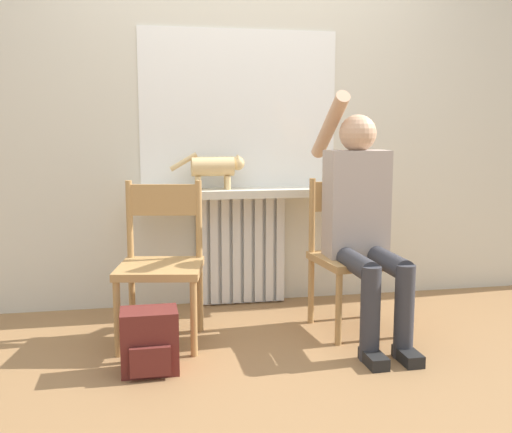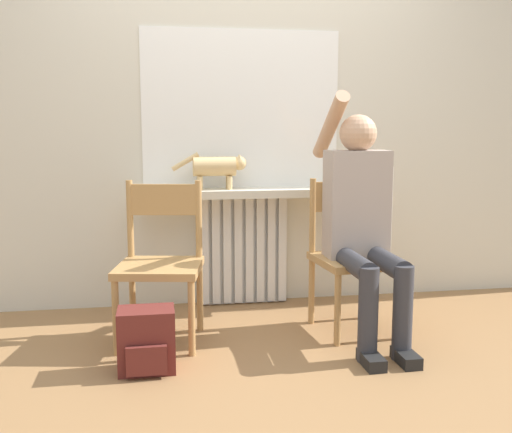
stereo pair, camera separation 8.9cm
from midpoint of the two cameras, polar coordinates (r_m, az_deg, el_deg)
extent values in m
plane|color=olive|center=(2.96, 1.58, -14.44)|extent=(12.00, 12.00, 0.00)
cube|color=beige|center=(3.94, -2.34, 11.29)|extent=(7.00, 0.06, 2.70)
cube|color=silver|center=(3.95, -2.11, -3.14)|extent=(0.58, 0.05, 0.72)
cube|color=silver|center=(3.88, -5.75, -3.40)|extent=(0.05, 0.03, 0.69)
cube|color=silver|center=(3.89, -4.67, -3.36)|extent=(0.05, 0.03, 0.69)
cube|color=silver|center=(3.89, -3.60, -3.33)|extent=(0.05, 0.03, 0.69)
cube|color=silver|center=(3.90, -2.54, -3.29)|extent=(0.05, 0.03, 0.69)
cube|color=silver|center=(3.92, -1.48, -3.25)|extent=(0.05, 0.03, 0.69)
cube|color=silver|center=(3.93, -0.43, -3.21)|extent=(0.05, 0.03, 0.69)
cube|color=silver|center=(3.94, 0.62, -3.17)|extent=(0.05, 0.03, 0.69)
cube|color=silver|center=(3.96, 1.65, -3.13)|extent=(0.05, 0.03, 0.69)
cube|color=beige|center=(3.80, -1.92, 2.27)|extent=(1.33, 0.26, 0.05)
cube|color=white|center=(3.91, -2.26, 10.17)|extent=(1.27, 0.01, 1.00)
cube|color=#B2844C|center=(3.24, -9.90, -4.90)|extent=(0.51, 0.51, 0.04)
cylinder|color=#B2844C|center=(3.15, -13.87, -9.48)|extent=(0.04, 0.04, 0.39)
cylinder|color=#B2844C|center=(3.09, -6.78, -9.66)|extent=(0.04, 0.04, 0.39)
cylinder|color=#B2844C|center=(3.51, -12.44, -7.57)|extent=(0.04, 0.04, 0.39)
cylinder|color=#B2844C|center=(3.45, -6.10, -7.69)|extent=(0.04, 0.04, 0.39)
cylinder|color=#B2844C|center=(3.42, -12.68, -0.25)|extent=(0.04, 0.04, 0.43)
cylinder|color=#B2844C|center=(3.36, -6.22, -0.25)|extent=(0.04, 0.04, 0.43)
cube|color=#B2844C|center=(3.37, -9.52, 1.57)|extent=(0.39, 0.09, 0.17)
cube|color=#B2844C|center=(3.44, 8.78, -4.11)|extent=(0.48, 0.48, 0.04)
cylinder|color=#B2844C|center=(3.24, 7.09, -8.77)|extent=(0.04, 0.04, 0.39)
cylinder|color=#B2844C|center=(3.41, 13.07, -8.05)|extent=(0.04, 0.04, 0.39)
cylinder|color=#B2844C|center=(3.58, 4.55, -7.07)|extent=(0.04, 0.04, 0.39)
cylinder|color=#B2844C|center=(3.74, 10.09, -6.52)|extent=(0.04, 0.04, 0.39)
cylinder|color=#B2844C|center=(3.49, 4.64, 0.11)|extent=(0.04, 0.04, 0.43)
cylinder|color=#B2844C|center=(3.65, 10.27, 0.36)|extent=(0.04, 0.04, 0.43)
cube|color=#B2844C|center=(3.55, 7.55, 1.97)|extent=(0.39, 0.06, 0.17)
cylinder|color=#333338|center=(3.20, 8.58, -4.35)|extent=(0.11, 0.47, 0.11)
cylinder|color=#333338|center=(3.27, 11.56, -4.17)|extent=(0.11, 0.47, 0.11)
cylinder|color=#333338|center=(3.04, 10.00, -9.12)|extent=(0.10, 0.10, 0.48)
cylinder|color=#333338|center=(3.11, 13.13, -8.83)|extent=(0.10, 0.10, 0.48)
cube|color=black|center=(3.06, 10.31, -13.20)|extent=(0.09, 0.20, 0.06)
cube|color=black|center=(3.13, 13.46, -12.81)|extent=(0.09, 0.20, 0.06)
cube|color=#AD9E93|center=(3.40, 8.78, 1.22)|extent=(0.34, 0.20, 0.60)
sphere|color=tan|center=(3.38, 8.93, 7.83)|extent=(0.21, 0.21, 0.21)
cylinder|color=tan|center=(3.47, 6.29, 8.55)|extent=(0.08, 0.50, 0.38)
cylinder|color=#AD9E93|center=(3.42, 11.40, 0.70)|extent=(0.08, 0.08, 0.48)
cylinder|color=#DBB77A|center=(3.76, -4.83, 4.78)|extent=(0.26, 0.12, 0.12)
sphere|color=#DBB77A|center=(3.78, -2.44, 5.09)|extent=(0.09, 0.09, 0.09)
cone|color=#DBB77A|center=(3.76, -2.39, 5.68)|extent=(0.03, 0.03, 0.03)
cone|color=#DBB77A|center=(3.80, -2.49, 5.71)|extent=(0.03, 0.03, 0.03)
cylinder|color=#DBB77A|center=(3.75, -3.36, 3.21)|extent=(0.03, 0.03, 0.08)
cylinder|color=#DBB77A|center=(3.81, -3.48, 3.29)|extent=(0.03, 0.03, 0.08)
cylinder|color=#DBB77A|center=(3.73, -6.18, 3.15)|extent=(0.03, 0.03, 0.08)
cylinder|color=#DBB77A|center=(3.79, -6.26, 3.23)|extent=(0.03, 0.03, 0.08)
cylinder|color=#DBB77A|center=(3.74, -7.60, 5.18)|extent=(0.18, 0.03, 0.12)
cube|color=maroon|center=(2.95, -10.97, -11.54)|extent=(0.27, 0.19, 0.30)
cube|color=maroon|center=(2.87, -10.93, -13.41)|extent=(0.19, 0.03, 0.14)
camera|label=1|loc=(0.04, -90.75, -0.11)|focal=42.00mm
camera|label=2|loc=(0.04, 89.25, 0.11)|focal=42.00mm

